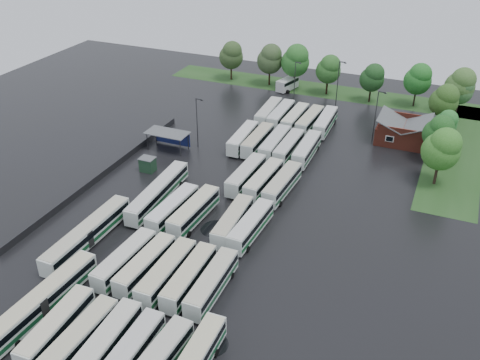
% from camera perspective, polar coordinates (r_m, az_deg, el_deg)
% --- Properties ---
extents(ground, '(160.00, 160.00, 0.00)m').
position_cam_1_polar(ground, '(81.09, -4.64, -5.15)').
color(ground, black).
rests_on(ground, ground).
extents(brick_building, '(10.07, 8.60, 5.39)m').
position_cam_1_polar(brick_building, '(110.77, 17.01, 4.81)').
color(brick_building, maroon).
rests_on(brick_building, ground).
extents(wash_shed, '(8.20, 4.20, 3.58)m').
position_cam_1_polar(wash_shed, '(103.70, -7.65, 4.85)').
color(wash_shed, '#2D2D30').
rests_on(wash_shed, ground).
extents(utility_hut, '(2.70, 2.20, 2.62)m').
position_cam_1_polar(utility_hut, '(96.85, -9.82, 1.66)').
color(utility_hut, '#183720').
rests_on(utility_hut, ground).
extents(grass_strip_north, '(80.00, 10.00, 0.01)m').
position_cam_1_polar(grass_strip_north, '(134.94, 8.93, 9.41)').
color(grass_strip_north, '#22461A').
rests_on(grass_strip_north, ground).
extents(grass_strip_east, '(10.00, 50.00, 0.01)m').
position_cam_1_polar(grass_strip_east, '(111.30, 21.92, 2.95)').
color(grass_strip_east, '#22461A').
rests_on(grass_strip_east, ground).
extents(west_fence, '(0.10, 50.00, 1.20)m').
position_cam_1_polar(west_fence, '(97.09, -14.21, 0.73)').
color(west_fence, '#2D2D30').
rests_on(west_fence, ground).
extents(bus_r0c0, '(2.94, 11.66, 3.22)m').
position_cam_1_polar(bus_r0c0, '(66.19, -18.97, -14.62)').
color(bus_r0c0, silver).
rests_on(bus_r0c0, ground).
extents(bus_r0c1, '(2.70, 11.69, 3.24)m').
position_cam_1_polar(bus_r0c1, '(64.10, -16.78, -15.93)').
color(bus_r0c1, silver).
rests_on(bus_r0c1, ground).
extents(bus_r0c2, '(2.95, 11.92, 3.30)m').
position_cam_1_polar(bus_r0c2, '(62.77, -14.16, -16.62)').
color(bus_r0c2, silver).
rests_on(bus_r0c2, ground).
extents(bus_r0c3, '(2.60, 11.56, 3.21)m').
position_cam_1_polar(bus_r0c3, '(61.27, -11.74, -17.77)').
color(bus_r0c3, silver).
rests_on(bus_r0c3, ground).
extents(bus_r1c0, '(3.00, 11.69, 3.23)m').
position_cam_1_polar(bus_r1c0, '(73.54, -12.18, -8.31)').
color(bus_r1c0, silver).
rests_on(bus_r1c0, ground).
extents(bus_r1c1, '(2.90, 11.54, 3.19)m').
position_cam_1_polar(bus_r1c1, '(72.20, -10.06, -8.90)').
color(bus_r1c1, silver).
rests_on(bus_r1c1, ground).
extents(bus_r1c2, '(2.57, 11.97, 3.33)m').
position_cam_1_polar(bus_r1c2, '(70.45, -7.83, -9.73)').
color(bus_r1c2, silver).
rests_on(bus_r1c2, ground).
extents(bus_r1c3, '(2.67, 11.69, 3.24)m').
position_cam_1_polar(bus_r1c3, '(69.46, -5.44, -10.28)').
color(bus_r1c3, silver).
rests_on(bus_r1c3, ground).
extents(bus_r1c4, '(2.68, 11.68, 3.24)m').
position_cam_1_polar(bus_r1c4, '(68.39, -3.02, -10.92)').
color(bus_r1c4, silver).
rests_on(bus_r1c4, ground).
extents(bus_r2c0, '(3.08, 11.85, 3.27)m').
position_cam_1_polar(bus_r2c0, '(82.68, -7.19, -3.05)').
color(bus_r2c0, silver).
rests_on(bus_r2c0, ground).
extents(bus_r2c1, '(3.10, 12.10, 3.34)m').
position_cam_1_polar(bus_r2c1, '(81.65, -4.95, -3.34)').
color(bus_r2c1, silver).
rests_on(bus_r2c1, ground).
extents(bus_r2c3, '(2.87, 11.60, 3.21)m').
position_cam_1_polar(bus_r2c3, '(79.21, -0.79, -4.44)').
color(bus_r2c3, silver).
rests_on(bus_r2c3, ground).
extents(bus_r2c4, '(2.95, 11.67, 3.22)m').
position_cam_1_polar(bus_r2c4, '(78.28, 1.16, -4.90)').
color(bus_r2c4, silver).
rests_on(bus_r2c4, ground).
extents(bus_r3c2, '(2.89, 11.97, 3.31)m').
position_cam_1_polar(bus_r3c2, '(90.99, 0.64, 0.53)').
color(bus_r3c2, silver).
rests_on(bus_r3c2, ground).
extents(bus_r3c3, '(3.05, 11.72, 3.23)m').
position_cam_1_polar(bus_r3c3, '(89.78, 2.53, 0.03)').
color(bus_r3c3, silver).
rests_on(bus_r3c3, ground).
extents(bus_r3c4, '(3.09, 11.99, 3.31)m').
position_cam_1_polar(bus_r3c4, '(88.65, 4.52, -0.42)').
color(bus_r3c4, silver).
rests_on(bus_r3c4, ground).
extents(bus_r4c0, '(2.93, 11.71, 3.23)m').
position_cam_1_polar(bus_r4c0, '(104.09, 0.31, 4.49)').
color(bus_r4c0, silver).
rests_on(bus_r4c0, ground).
extents(bus_r4c1, '(2.49, 11.64, 3.24)m').
position_cam_1_polar(bus_r4c1, '(103.25, 1.89, 4.26)').
color(bus_r4c1, silver).
rests_on(bus_r4c1, ground).
extents(bus_r4c2, '(2.64, 11.97, 3.33)m').
position_cam_1_polar(bus_r4c2, '(102.08, 3.73, 3.92)').
color(bus_r4c2, silver).
rests_on(bus_r4c2, ground).
extents(bus_r4c3, '(2.56, 11.61, 3.23)m').
position_cam_1_polar(bus_r4c3, '(101.04, 5.23, 3.53)').
color(bus_r4c3, silver).
rests_on(bus_r4c3, ground).
extents(bus_r4c4, '(2.68, 11.82, 3.28)m').
position_cam_1_polar(bus_r4c4, '(100.45, 7.13, 3.27)').
color(bus_r4c4, silver).
rests_on(bus_r4c4, ground).
extents(bus_r5c0, '(3.06, 12.07, 3.33)m').
position_cam_1_polar(bus_r5c0, '(115.82, 3.06, 7.21)').
color(bus_r5c0, silver).
rests_on(bus_r5c0, ground).
extents(bus_r5c1, '(2.62, 11.85, 3.29)m').
position_cam_1_polar(bus_r5c1, '(114.85, 4.38, 6.95)').
color(bus_r5c1, silver).
rests_on(bus_r5c1, ground).
extents(bus_r5c2, '(2.67, 11.63, 3.22)m').
position_cam_1_polar(bus_r5c2, '(113.65, 5.90, 6.60)').
color(bus_r5c2, silver).
rests_on(bus_r5c2, ground).
extents(bus_r5c3, '(2.96, 11.72, 3.24)m').
position_cam_1_polar(bus_r5c3, '(112.75, 7.44, 6.31)').
color(bus_r5c3, silver).
rests_on(bus_r5c3, ground).
extents(bus_r5c4, '(2.81, 11.86, 3.29)m').
position_cam_1_polar(bus_r5c4, '(112.44, 9.10, 6.12)').
color(bus_r5c4, silver).
rests_on(bus_r5c4, ground).
extents(artic_bus_west_a, '(3.18, 17.44, 3.22)m').
position_cam_1_polar(artic_bus_west_a, '(70.06, -20.32, -12.00)').
color(artic_bus_west_a, silver).
rests_on(artic_bus_west_a, ground).
extents(artic_bus_west_b, '(3.11, 17.33, 3.20)m').
position_cam_1_polar(artic_bus_west_b, '(87.26, -8.74, -1.28)').
color(artic_bus_west_b, silver).
rests_on(artic_bus_west_b, ground).
extents(artic_bus_west_c, '(2.68, 17.66, 3.27)m').
position_cam_1_polar(artic_bus_west_c, '(79.55, -15.95, -5.56)').
color(artic_bus_west_c, silver).
rests_on(artic_bus_west_c, ground).
extents(minibus, '(4.10, 7.00, 2.88)m').
position_cam_1_polar(minibus, '(133.76, 5.07, 10.20)').
color(minibus, silver).
rests_on(minibus, ground).
extents(tree_north_0, '(6.12, 6.12, 10.13)m').
position_cam_1_polar(tree_north_0, '(138.92, -0.91, 13.20)').
color(tree_north_0, '#332514').
rests_on(tree_north_0, ground).
extents(tree_north_1, '(6.39, 6.39, 10.59)m').
position_cam_1_polar(tree_north_1, '(135.12, 3.26, 12.80)').
color(tree_north_1, black).
rests_on(tree_north_1, ground).
extents(tree_north_2, '(6.87, 6.87, 11.38)m').
position_cam_1_polar(tree_north_2, '(132.66, 5.97, 12.60)').
color(tree_north_2, '#312219').
rests_on(tree_north_2, ground).
extents(tree_north_3, '(5.93, 5.93, 9.82)m').
position_cam_1_polar(tree_north_3, '(130.59, 9.47, 11.61)').
color(tree_north_3, black).
rests_on(tree_north_3, ground).
extents(tree_north_4, '(5.62, 5.62, 9.32)m').
position_cam_1_polar(tree_north_4, '(127.83, 13.97, 10.58)').
color(tree_north_4, black).
rests_on(tree_north_4, ground).
extents(tree_north_5, '(6.16, 6.16, 10.20)m').
position_cam_1_polar(tree_north_5, '(127.98, 18.50, 10.21)').
color(tree_north_5, black).
rests_on(tree_north_5, ground).
extents(tree_north_6, '(5.47, 5.47, 9.06)m').
position_cam_1_polar(tree_north_6, '(126.59, 22.54, 8.90)').
color(tree_north_6, black).
rests_on(tree_north_6, ground).
extents(tree_east_0, '(6.42, 6.42, 10.63)m').
position_cam_1_polar(tree_east_0, '(94.82, 20.78, 3.15)').
color(tree_east_0, '#302219').
rests_on(tree_east_0, ground).
extents(tree_east_1, '(5.57, 5.57, 9.23)m').
position_cam_1_polar(tree_east_1, '(103.21, 20.48, 4.82)').
color(tree_east_1, black).
rests_on(tree_east_1, ground).
extents(tree_east_2, '(4.55, 4.53, 7.51)m').
position_cam_1_polar(tree_east_2, '(110.66, 21.13, 5.73)').
color(tree_east_2, black).
rests_on(tree_east_2, ground).
extents(tree_east_3, '(5.88, 5.88, 9.75)m').
position_cam_1_polar(tree_east_3, '(117.95, 21.01, 7.98)').
color(tree_east_3, '#362719').
rests_on(tree_east_3, ground).
extents(tree_east_4, '(6.46, 6.46, 10.70)m').
position_cam_1_polar(tree_east_4, '(126.56, 22.50, 9.42)').
color(tree_east_4, '#2F2112').
rests_on(tree_east_4, ground).
extents(lamp_post_ne, '(1.64, 0.32, 10.66)m').
position_cam_1_polar(lamp_post_ne, '(107.43, 14.36, 6.94)').
color(lamp_post_ne, '#2D2D30').
rests_on(lamp_post_ne, ground).
extents(lamp_post_nw, '(1.55, 0.30, 10.05)m').
position_cam_1_polar(lamp_post_nw, '(102.63, -4.55, 6.50)').
color(lamp_post_nw, '#2D2D30').
rests_on(lamp_post_nw, ground).
extents(lamp_post_back_w, '(1.44, 0.28, 9.34)m').
position_cam_1_polar(lamp_post_back_w, '(125.83, 5.92, 10.72)').
color(lamp_post_back_w, '#2D2D30').
rests_on(lamp_post_back_w, ground).
extents(lamp_post_back_e, '(1.63, 0.32, 10.61)m').
position_cam_1_polar(lamp_post_back_e, '(123.48, 10.46, 10.37)').
color(lamp_post_back_e, '#2D2D30').
rests_on(lamp_post_back_e, ground).
extents(puddle_0, '(5.12, 5.12, 0.01)m').
position_cam_1_polar(puddle_0, '(68.15, -13.68, -14.15)').
color(puddle_0, black).
rests_on(puddle_0, ground).
extents(puddle_1, '(2.98, 2.98, 0.01)m').
position_cam_1_polar(puddle_1, '(64.48, -9.24, -16.69)').
color(puddle_1, black).
rests_on(puddle_1, ground).
extents(puddle_2, '(8.16, 8.16, 0.01)m').
position_cam_1_polar(puddle_2, '(86.99, -7.00, -2.61)').
color(puddle_2, black).
rests_on(puddle_2, ground).
extents(puddle_3, '(4.66, 4.66, 0.01)m').
position_cam_1_polar(puddle_3, '(80.74, -2.60, -5.25)').
color(puddle_3, black).
rests_on(puddle_3, ground).
extents(puddle_4, '(3.83, 3.83, 0.01)m').
position_cam_1_polar(puddle_4, '(63.56, -3.02, -17.10)').
color(puddle_4, black).
rests_on(puddle_4, ground).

